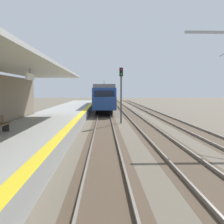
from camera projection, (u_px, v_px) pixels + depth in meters
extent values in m
cube|color=#999993|center=(37.00, 131.00, 16.32)|extent=(5.00, 80.00, 0.90)
cube|color=yellow|center=(72.00, 124.00, 16.35)|extent=(0.50, 80.00, 0.01)
cube|color=#B2B2AD|center=(9.00, 63.00, 11.68)|extent=(4.40, 24.00, 0.16)
cube|color=white|center=(30.00, 77.00, 13.73)|extent=(0.08, 1.40, 0.36)
cylinder|color=#333333|center=(30.00, 71.00, 13.70)|extent=(0.03, 0.03, 0.27)
cube|color=#4C3D2D|center=(104.00, 128.00, 20.48)|extent=(2.34, 120.00, 0.01)
cube|color=slate|center=(96.00, 127.00, 20.45)|extent=(0.08, 120.00, 0.15)
cube|color=slate|center=(113.00, 127.00, 20.50)|extent=(0.08, 120.00, 0.15)
cube|color=#4C3D2D|center=(146.00, 128.00, 20.59)|extent=(2.34, 120.00, 0.01)
cube|color=slate|center=(137.00, 127.00, 20.56)|extent=(0.08, 120.00, 0.15)
cube|color=slate|center=(154.00, 127.00, 20.61)|extent=(0.08, 120.00, 0.15)
cube|color=#4C3D2D|center=(186.00, 128.00, 20.70)|extent=(2.34, 120.00, 0.01)
cube|color=slate|center=(178.00, 127.00, 20.67)|extent=(0.08, 120.00, 0.15)
cube|color=slate|center=(195.00, 127.00, 20.72)|extent=(0.08, 120.00, 0.15)
cube|color=navy|center=(104.00, 97.00, 38.54)|extent=(2.90, 18.00, 2.70)
cube|color=slate|center=(104.00, 87.00, 38.40)|extent=(2.67, 18.00, 0.44)
cube|color=black|center=(104.00, 96.00, 29.52)|extent=(2.32, 0.06, 1.21)
cube|color=navy|center=(104.00, 103.00, 28.82)|extent=(2.78, 1.60, 1.49)
cube|color=black|center=(114.00, 95.00, 38.55)|extent=(0.04, 15.84, 0.86)
cylinder|color=#333333|center=(104.00, 83.00, 41.93)|extent=(0.06, 0.06, 0.90)
cube|color=black|center=(104.00, 111.00, 32.86)|extent=(2.17, 2.20, 0.72)
cube|color=black|center=(104.00, 106.00, 44.51)|extent=(2.17, 2.20, 0.72)
cylinder|color=#4C4C4C|center=(121.00, 100.00, 23.45)|extent=(0.16, 0.16, 4.40)
cube|color=black|center=(121.00, 72.00, 23.23)|extent=(0.32, 0.24, 0.80)
sphere|color=red|center=(121.00, 69.00, 23.07)|extent=(0.16, 0.16, 0.16)
sphere|color=green|center=(121.00, 74.00, 23.11)|extent=(0.16, 0.16, 0.16)
cube|color=#9EA3A8|center=(221.00, 32.00, 16.45)|extent=(4.80, 0.16, 0.16)
cube|color=brown|center=(1.00, 125.00, 12.65)|extent=(0.44, 1.60, 0.06)
cube|color=#333333|center=(6.00, 127.00, 13.27)|extent=(0.36, 0.08, 0.44)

